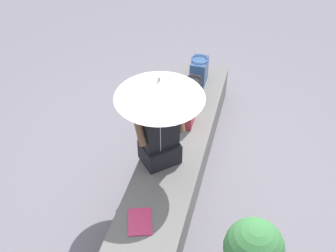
{
  "coord_description": "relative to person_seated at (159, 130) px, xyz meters",
  "views": [
    {
      "loc": [
        3.12,
        0.74,
        3.46
      ],
      "look_at": [
        0.11,
        -0.05,
        0.75
      ],
      "focal_mm": 46.94,
      "sensor_mm": 36.0,
      "label": 1
    }
  ],
  "objects": [
    {
      "name": "ground_plane",
      "position": [
        -0.23,
        0.1,
        -0.79
      ],
      "size": [
        14.0,
        14.0,
        0.0
      ],
      "primitive_type": "plane",
      "color": "slate"
    },
    {
      "name": "stone_bench",
      "position": [
        -0.23,
        0.1,
        -0.59
      ],
      "size": [
        3.03,
        0.6,
        0.4
      ],
      "primitive_type": "cube",
      "color": "slate",
      "rests_on": "ground"
    },
    {
      "name": "person_seated",
      "position": [
        0.0,
        0.0,
        0.0
      ],
      "size": [
        0.47,
        0.48,
        0.9
      ],
      "color": "black",
      "rests_on": "stone_bench"
    },
    {
      "name": "parasol",
      "position": [
        0.1,
        0.03,
        0.54
      ],
      "size": [
        0.77,
        0.77,
        1.05
      ],
      "color": "#B7B7BC",
      "rests_on": "stone_bench"
    },
    {
      "name": "handbag_black",
      "position": [
        -0.59,
        0.14,
        -0.24
      ],
      "size": [
        0.22,
        0.16,
        0.3
      ],
      "color": "#B2333D",
      "rests_on": "stone_bench"
    },
    {
      "name": "tote_bag_canvas",
      "position": [
        -0.97,
        0.1,
        -0.24
      ],
      "size": [
        0.31,
        0.23,
        0.3
      ],
      "color": "black",
      "rests_on": "stone_bench"
    },
    {
      "name": "shoulder_bag_spare",
      "position": [
        -1.38,
        0.1,
        -0.23
      ],
      "size": [
        0.27,
        0.2,
        0.32
      ],
      "color": "#335184",
      "rests_on": "stone_bench"
    },
    {
      "name": "magazine",
      "position": [
        0.76,
        0.04,
        -0.38
      ],
      "size": [
        0.33,
        0.28,
        0.01
      ],
      "primitive_type": "cube",
      "rotation": [
        0.0,
        0.0,
        0.32
      ],
      "color": "#D83866",
      "rests_on": "stone_bench"
    }
  ]
}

